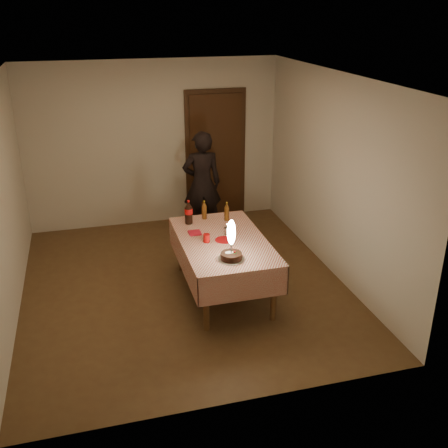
{
  "coord_description": "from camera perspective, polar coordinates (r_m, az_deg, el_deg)",
  "views": [
    {
      "loc": [
        -1.07,
        -5.85,
        3.34
      ],
      "look_at": [
        0.43,
        -0.36,
        0.95
      ],
      "focal_mm": 42.0,
      "sensor_mm": 36.0,
      "label": 1
    }
  ],
  "objects": [
    {
      "name": "ground",
      "position": [
        6.82,
        -4.35,
        -6.6
      ],
      "size": [
        4.0,
        4.5,
        0.01
      ],
      "primitive_type": "cube",
      "color": "brown",
      "rests_on": "ground"
    },
    {
      "name": "room_shell",
      "position": [
        6.25,
        -4.63,
        7.1
      ],
      "size": [
        4.04,
        4.54,
        2.62
      ],
      "color": "beige",
      "rests_on": "ground"
    },
    {
      "name": "dining_table",
      "position": [
        6.34,
        -0.12,
        -2.51
      ],
      "size": [
        1.02,
        1.72,
        0.73
      ],
      "color": "brown",
      "rests_on": "ground"
    },
    {
      "name": "birthday_cake",
      "position": [
        5.76,
        0.8,
        -2.66
      ],
      "size": [
        0.3,
        0.3,
        0.47
      ],
      "color": "white",
      "rests_on": "dining_table"
    },
    {
      "name": "red_plate",
      "position": [
        6.28,
        0.01,
        -1.73
      ],
      "size": [
        0.22,
        0.22,
        0.01
      ],
      "primitive_type": "cylinder",
      "color": "#B00C10",
      "rests_on": "dining_table"
    },
    {
      "name": "red_cup",
      "position": [
        6.22,
        -1.91,
        -1.55
      ],
      "size": [
        0.08,
        0.08,
        0.1
      ],
      "primitive_type": "cylinder",
      "color": "#AE0D0C",
      "rests_on": "dining_table"
    },
    {
      "name": "clear_cup",
      "position": [
        6.42,
        0.32,
        -0.77
      ],
      "size": [
        0.07,
        0.07,
        0.09
      ],
      "primitive_type": "cylinder",
      "color": "silver",
      "rests_on": "dining_table"
    },
    {
      "name": "napkin_stack",
      "position": [
        6.47,
        -3.2,
        -0.96
      ],
      "size": [
        0.15,
        0.15,
        0.02
      ],
      "primitive_type": "cube",
      "color": "#B01424",
      "rests_on": "dining_table"
    },
    {
      "name": "cola_bottle",
      "position": [
        6.72,
        -3.88,
        1.28
      ],
      "size": [
        0.1,
        0.1,
        0.32
      ],
      "color": "black",
      "rests_on": "dining_table"
    },
    {
      "name": "amber_bottle_left",
      "position": [
        6.87,
        -2.16,
        1.5
      ],
      "size": [
        0.06,
        0.06,
        0.25
      ],
      "color": "#5B320F",
      "rests_on": "dining_table"
    },
    {
      "name": "amber_bottle_right",
      "position": [
        6.81,
        0.29,
        1.32
      ],
      "size": [
        0.06,
        0.06,
        0.25
      ],
      "color": "#5B320F",
      "rests_on": "dining_table"
    },
    {
      "name": "photographer",
      "position": [
        8.02,
        -2.42,
        4.44
      ],
      "size": [
        0.62,
        0.46,
        1.62
      ],
      "color": "black",
      "rests_on": "ground"
    }
  ]
}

